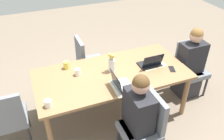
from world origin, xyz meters
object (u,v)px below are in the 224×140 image
at_px(laptop_far_left_near, 121,85).
at_px(laptop_head_left_left_mid, 151,63).
at_px(person_head_left_left_mid, 190,67).
at_px(dining_table, 112,77).
at_px(chair_near_right_near, 87,60).
at_px(chair_head_right_left_far, 8,117).
at_px(coffee_mug_centre_left, 66,65).
at_px(chair_head_left_left_mid, 189,65).
at_px(flower_vase, 112,63).
at_px(chair_far_left_near, 145,124).
at_px(coffee_mug_near_left, 48,103).
at_px(coffee_mug_near_right, 78,72).
at_px(person_far_left_near, 138,121).
at_px(phone_black, 172,69).

relative_size(laptop_far_left_near, laptop_head_left_left_mid, 1.00).
xyz_separation_m(person_head_left_left_mid, laptop_far_left_near, (1.35, 0.32, 0.25)).
height_order(dining_table, chair_near_right_near, chair_near_right_near).
xyz_separation_m(chair_head_right_left_far, coffee_mug_centre_left, (-0.86, -0.45, 0.29)).
relative_size(chair_head_left_left_mid, laptop_head_left_left_mid, 2.81).
xyz_separation_m(flower_vase, laptop_head_left_left_mid, (-0.57, 0.09, -0.09)).
bearing_deg(person_head_left_left_mid, chair_far_left_near, 32.88).
relative_size(chair_head_left_left_mid, coffee_mug_near_left, 9.98).
distance_m(chair_near_right_near, coffee_mug_near_right, 0.83).
height_order(chair_head_left_left_mid, laptop_head_left_left_mid, laptop_head_left_left_mid).
distance_m(person_far_left_near, coffee_mug_centre_left, 1.29).
height_order(chair_near_right_near, coffee_mug_near_right, chair_near_right_near).
xyz_separation_m(chair_head_right_left_far, phone_black, (-2.25, 0.14, 0.24)).
relative_size(person_far_left_near, person_head_left_left_mid, 1.00).
bearing_deg(chair_far_left_near, person_head_left_left_mid, -147.12).
relative_size(coffee_mug_near_left, phone_black, 0.60).
xyz_separation_m(flower_vase, coffee_mug_near_right, (0.47, -0.08, -0.09)).
bearing_deg(laptop_head_left_left_mid, coffee_mug_near_left, 11.74).
bearing_deg(coffee_mug_near_left, laptop_head_left_left_mid, -168.26).
height_order(chair_head_left_left_mid, coffee_mug_centre_left, chair_head_left_left_mid).
relative_size(chair_far_left_near, coffee_mug_near_right, 9.17).
distance_m(dining_table, laptop_head_left_left_mid, 0.60).
bearing_deg(coffee_mug_near_left, chair_far_left_near, 155.08).
relative_size(coffee_mug_centre_left, phone_black, 0.71).
relative_size(dining_table, coffee_mug_near_left, 23.62).
bearing_deg(phone_black, flower_vase, -89.81).
bearing_deg(chair_near_right_near, coffee_mug_near_right, 64.54).
xyz_separation_m(chair_head_left_left_mid, laptop_head_left_left_mid, (0.81, 0.08, 0.28)).
distance_m(laptop_far_left_near, laptop_head_left_left_mid, 0.68).
distance_m(chair_far_left_near, chair_head_right_left_far, 1.68).
bearing_deg(laptop_head_left_left_mid, chair_near_right_near, -50.94).
relative_size(laptop_head_left_left_mid, coffee_mug_centre_left, 3.01).
height_order(chair_head_left_left_mid, coffee_mug_near_right, chair_head_left_left_mid).
relative_size(chair_head_left_left_mid, coffee_mug_centre_left, 8.45).
xyz_separation_m(dining_table, chair_near_right_near, (0.12, -0.83, -0.17)).
xyz_separation_m(laptop_head_left_left_mid, coffee_mug_centre_left, (1.14, -0.39, 0.01)).
xyz_separation_m(person_head_left_left_mid, chair_near_right_near, (1.45, -0.86, -0.03)).
distance_m(chair_head_left_left_mid, coffee_mug_centre_left, 2.00).
relative_size(person_far_left_near, coffee_mug_centre_left, 11.22).
xyz_separation_m(flower_vase, coffee_mug_centre_left, (0.57, -0.31, -0.08)).
bearing_deg(chair_head_right_left_far, dining_table, -176.07).
bearing_deg(phone_black, laptop_far_left_near, -62.95).
distance_m(laptop_head_left_left_mid, phone_black, 0.31).
relative_size(coffee_mug_near_right, phone_black, 0.65).
height_order(chair_far_left_near, coffee_mug_near_left, chair_far_left_near).
relative_size(dining_table, coffee_mug_centre_left, 20.00).
xyz_separation_m(chair_far_left_near, coffee_mug_near_left, (1.02, -0.48, 0.28)).
bearing_deg(coffee_mug_near_left, person_head_left_left_mid, -171.83).
relative_size(coffee_mug_near_right, coffee_mug_centre_left, 0.92).
height_order(chair_far_left_near, coffee_mug_near_right, chair_far_left_near).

